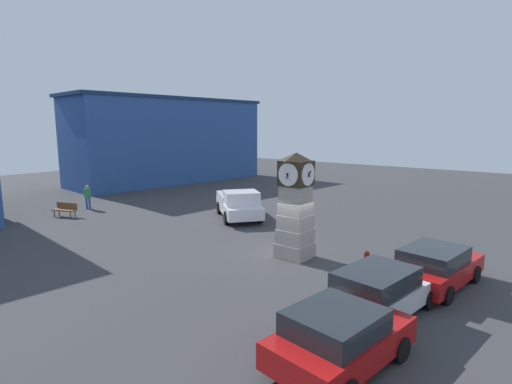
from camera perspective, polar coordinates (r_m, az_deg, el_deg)
ground_plane at (r=18.15m, az=4.62°, el=-9.14°), size 86.27×86.27×0.00m
clock_tower at (r=17.49m, az=5.66°, el=-2.27°), size 1.57×1.58×4.65m
bollard_near_tower at (r=16.00m, az=19.91°, el=-10.38°), size 0.32×0.32×0.99m
bollard_mid_row at (r=16.52m, az=15.52°, el=-9.64°), size 0.22×0.22×0.92m
car_navy_sedan at (r=10.38m, az=11.83°, el=-19.56°), size 4.04×2.47×1.50m
car_near_tower at (r=13.13m, az=17.23°, el=-13.38°), size 4.76×2.45×1.52m
car_by_building at (r=16.05m, az=24.25°, el=-9.61°), size 4.49×2.44×1.48m
pickup_truck at (r=25.22m, az=-2.50°, el=-1.66°), size 4.85×5.39×1.85m
bench at (r=28.42m, az=-25.59°, el=-2.16°), size 1.06×1.68×0.90m
pedestrian_crossing_lot at (r=30.38m, az=-22.92°, el=-0.44°), size 0.45×0.45×1.69m
storefront_low_left at (r=42.96m, az=-12.33°, el=7.24°), size 21.08×8.39×8.62m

